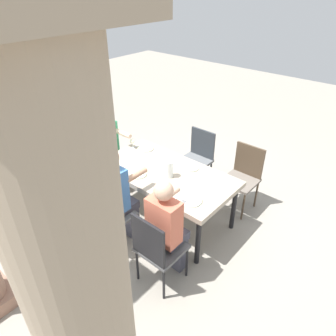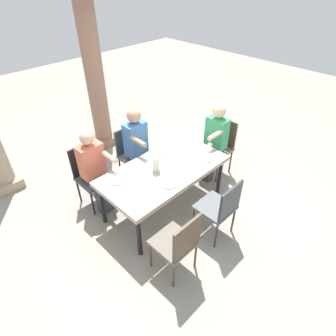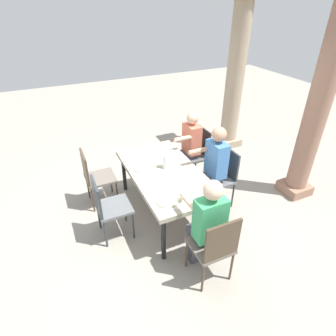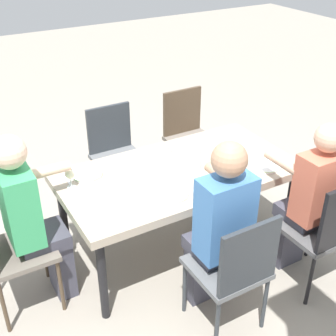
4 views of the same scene
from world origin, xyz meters
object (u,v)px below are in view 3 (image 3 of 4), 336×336
chair_mid_south (107,205)px  chair_head_east (215,245)px  diner_man_white (188,146)px  diner_guest_third (212,166)px  stone_column_near (235,80)px  stone_column_centre (318,106)px  plate_3 (166,202)px  chair_west_south (94,175)px  wine_glass_3 (179,200)px  water_pitcher (166,162)px  diner_woman_green (206,223)px  plate_1 (142,169)px  chair_west_north (197,151)px  chair_mid_north (222,174)px  plate_2 (190,174)px  dining_table (165,175)px  plate_0 (165,149)px

chair_mid_south → chair_head_east: size_ratio=0.96×
diner_man_white → diner_guest_third: bearing=-1.0°
stone_column_near → stone_column_centre: bearing=0.0°
diner_guest_third → plate_3: size_ratio=5.77×
chair_west_south → wine_glass_3: size_ratio=6.20×
water_pitcher → diner_woman_green: bearing=-2.8°
chair_west_south → plate_1: chair_west_south is taller
wine_glass_3 → water_pitcher: 0.91m
chair_west_south → diner_guest_third: bearing=63.8°
diner_man_white → stone_column_centre: size_ratio=0.41×
plate_1 → plate_3: (0.82, 0.01, -0.00)m
diner_woman_green → plate_1: bearing=-167.9°
diner_man_white → wine_glass_3: 1.69m
water_pitcher → diner_man_white: bearing=129.9°
stone_column_near → chair_west_north: bearing=-56.1°
chair_west_north → chair_west_south: (0.00, -1.79, -0.01)m
chair_head_east → chair_west_north: bearing=155.6°
chair_west_south → chair_west_north: bearing=90.0°
diner_woman_green → wine_glass_3: size_ratio=8.74×
chair_mid_north → chair_mid_south: (-0.00, -1.79, 0.00)m
plate_1 → chair_head_east: bearing=10.7°
chair_mid_north → diner_guest_third: diner_guest_third is taller
plate_2 → wine_glass_3: 0.74m
chair_west_south → chair_mid_north: chair_west_south is taller
dining_table → stone_column_centre: 2.40m
dining_table → chair_head_east: size_ratio=1.88×
plate_1 → stone_column_near: bearing=118.2°
plate_1 → plate_3: size_ratio=0.90×
dining_table → diner_woman_green: bearing=-0.1°
dining_table → plate_0: plate_0 is taller
diner_guest_third → plate_2: diner_guest_third is taller
dining_table → diner_woman_green: size_ratio=1.37×
stone_column_centre → diner_man_white: bearing=-126.1°
chair_mid_north → plate_3: 1.28m
chair_head_east → wine_glass_3: size_ratio=6.39×
stone_column_near → plate_1: stone_column_near is taller
chair_mid_north → chair_west_south: bearing=-113.7°
chair_west_north → plate_0: size_ratio=3.65×
plate_3 → water_pitcher: 0.80m
diner_woman_green → dining_table: bearing=179.9°
chair_head_east → diner_man_white: (-1.97, 0.71, 0.13)m
dining_table → wine_glass_3: (0.78, -0.17, 0.17)m
chair_west_south → chair_head_east: 2.17m
stone_column_centre → plate_3: 2.60m
plate_0 → diner_woman_green: bearing=-9.1°
chair_west_south → diner_woman_green: 1.99m
chair_mid_north → chair_head_east: size_ratio=0.96×
chair_west_south → chair_mid_south: 0.79m
chair_west_south → stone_column_near: bearing=105.8°
plate_3 → wine_glass_3: bearing=32.7°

